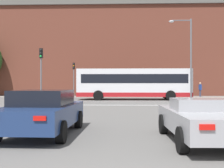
{
  "coord_description": "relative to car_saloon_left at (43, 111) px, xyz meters",
  "views": [
    {
      "loc": [
        0.05,
        -3.12,
        1.65
      ],
      "look_at": [
        -0.85,
        23.24,
        1.64
      ],
      "focal_mm": 45.0,
      "sensor_mm": 36.0,
      "label": 1
    }
  ],
  "objects": [
    {
      "name": "bus_crossing_lead",
      "position": [
        3.83,
        19.98,
        0.96
      ],
      "size": [
        11.57,
        2.69,
        3.17
      ],
      "rotation": [
        0.0,
        0.0,
        1.57
      ],
      "color": "silver",
      "rests_on": "ground_plane"
    },
    {
      "name": "car_roadster_right",
      "position": [
        4.85,
        -1.04,
        -0.1
      ],
      "size": [
        2.04,
        4.36,
        1.22
      ],
      "rotation": [
        0.0,
        0.0,
        0.02
      ],
      "color": "#9E9EA3",
      "rests_on": "ground_plane"
    },
    {
      "name": "traffic_light_near_left",
      "position": [
        -4.04,
        13.7,
        2.3
      ],
      "size": [
        0.26,
        0.31,
        4.56
      ],
      "color": "slate",
      "rests_on": "ground_plane"
    },
    {
      "name": "far_pavement",
      "position": [
        2.51,
        26.27,
        -0.74
      ],
      "size": [
        70.73,
        2.5,
        0.01
      ],
      "primitive_type": "cube",
      "color": "gray",
      "rests_on": "ground_plane"
    },
    {
      "name": "pedestrian_walking_east",
      "position": [
        2.3,
        26.12,
        0.16
      ],
      "size": [
        0.32,
        0.45,
        1.57
      ],
      "rotation": [
        0.0,
        0.0,
        4.43
      ],
      "color": "black",
      "rests_on": "ground_plane"
    },
    {
      "name": "car_saloon_left",
      "position": [
        0.0,
        0.0,
        0.0
      ],
      "size": [
        2.15,
        4.49,
        1.44
      ],
      "rotation": [
        0.0,
        0.0,
        -0.02
      ],
      "color": "navy",
      "rests_on": "ground_plane"
    },
    {
      "name": "traffic_light_far_left",
      "position": [
        -3.41,
        25.75,
        2.14
      ],
      "size": [
        0.26,
        0.31,
        4.3
      ],
      "color": "slate",
      "rests_on": "ground_plane"
    },
    {
      "name": "pedestrian_walking_west",
      "position": [
        -1.64,
        25.78,
        0.27
      ],
      "size": [
        0.35,
        0.45,
        1.73
      ],
      "rotation": [
        0.0,
        0.0,
        4.36
      ],
      "color": "brown",
      "rests_on": "ground_plane"
    },
    {
      "name": "brick_civic_building",
      "position": [
        0.53,
        37.73,
        6.73
      ],
      "size": [
        47.59,
        16.07,
        21.48
      ],
      "color": "brown",
      "rests_on": "ground_plane"
    },
    {
      "name": "pedestrian_waiting",
      "position": [
        12.6,
        27.06,
        0.35
      ],
      "size": [
        0.31,
        0.44,
        1.85
      ],
      "rotation": [
        0.0,
        0.0,
        1.81
      ],
      "color": "#333851",
      "rests_on": "ground_plane"
    },
    {
      "name": "street_lamp_junction",
      "position": [
        8.91,
        18.18,
        4.05
      ],
      "size": [
        2.21,
        0.36,
        7.93
      ],
      "color": "slate",
      "rests_on": "ground_plane"
    },
    {
      "name": "stop_line_strip",
      "position": [
        2.51,
        12.65,
        -0.74
      ],
      "size": [
        9.65,
        0.3,
        0.01
      ],
      "primitive_type": "cube",
      "color": "silver",
      "rests_on": "ground_plane"
    }
  ]
}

